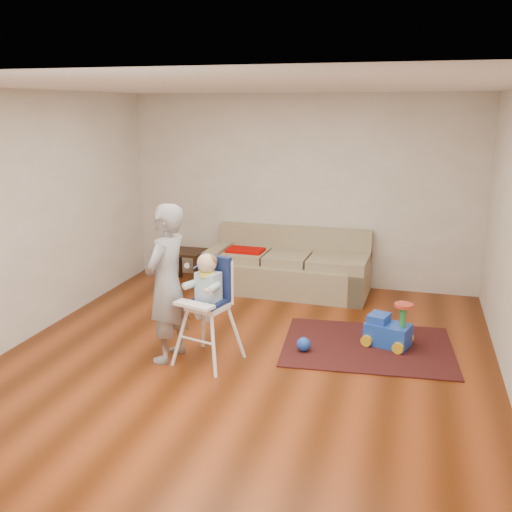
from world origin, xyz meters
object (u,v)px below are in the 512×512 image
(side_table, at_px, (188,266))
(high_chair, at_px, (208,310))
(sofa, at_px, (288,262))
(toy_ball, at_px, (304,344))
(ride_on_toy, at_px, (388,323))
(adult, at_px, (167,284))

(side_table, bearing_deg, high_chair, -63.23)
(sofa, bearing_deg, toy_ball, -70.75)
(ride_on_toy, relative_size, adult, 0.31)
(side_table, relative_size, toy_ball, 3.18)
(sofa, height_order, side_table, sofa)
(sofa, relative_size, ride_on_toy, 4.44)
(high_chair, bearing_deg, adult, -159.50)
(toy_ball, relative_size, adult, 0.09)
(ride_on_toy, xyz_separation_m, high_chair, (-1.73, -0.89, 0.28))
(sofa, height_order, ride_on_toy, sofa)
(side_table, distance_m, high_chair, 2.76)
(high_chair, bearing_deg, side_table, 131.49)
(sofa, xyz_separation_m, side_table, (-1.51, 0.01, -0.19))
(ride_on_toy, bearing_deg, side_table, 169.37)
(side_table, distance_m, ride_on_toy, 3.35)
(sofa, bearing_deg, high_chair, -94.56)
(toy_ball, bearing_deg, high_chair, -151.69)
(side_table, height_order, toy_ball, side_table)
(sofa, relative_size, high_chair, 1.95)
(ride_on_toy, bearing_deg, high_chair, -135.81)
(sofa, relative_size, toy_ball, 14.90)
(toy_ball, xyz_separation_m, adult, (-1.30, -0.52, 0.72))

